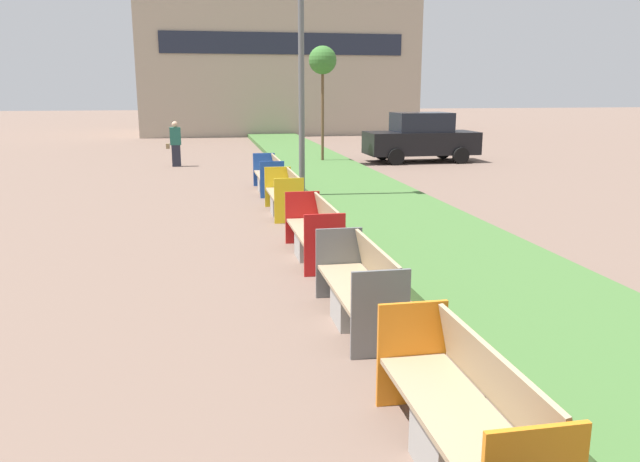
{
  "coord_description": "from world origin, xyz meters",
  "views": [
    {
      "loc": [
        -0.82,
        2.95,
        2.72
      ],
      "look_at": [
        0.9,
        12.08,
        0.6
      ],
      "focal_mm": 35.0,
      "sensor_mm": 36.0,
      "label": 1
    }
  ],
  "objects": [
    {
      "name": "building_backdrop",
      "position": [
        4.0,
        43.91,
        4.77
      ],
      "size": [
        16.52,
        8.74,
        9.55
      ],
      "color": "tan",
      "rests_on": "ground"
    },
    {
      "name": "bench_yellow_frame",
      "position": [
        0.94,
        16.48,
        0.36
      ],
      "size": [
        0.65,
        1.98,
        0.94
      ],
      "color": "#9E9B96",
      "rests_on": "ground"
    },
    {
      "name": "bench_blue_frame",
      "position": [
        0.94,
        19.68,
        0.37
      ],
      "size": [
        0.65,
        2.13,
        0.94
      ],
      "color": "#9E9B96",
      "rests_on": "ground"
    },
    {
      "name": "bench_red_frame",
      "position": [
        0.94,
        12.74,
        0.37
      ],
      "size": [
        0.65,
        2.12,
        0.94
      ],
      "color": "#9E9B96",
      "rests_on": "ground"
    },
    {
      "name": "parked_car_distant",
      "position": [
        7.39,
        25.73,
        0.91
      ],
      "size": [
        4.22,
        2.0,
        1.86
      ],
      "rotation": [
        0.0,
        0.0,
        0.01
      ],
      "color": "black",
      "rests_on": "ground"
    },
    {
      "name": "sapling_tree_far",
      "position": [
        3.51,
        25.4,
        3.66
      ],
      "size": [
        0.99,
        0.99,
        4.22
      ],
      "color": "brown",
      "rests_on": "ground"
    },
    {
      "name": "pedestrian_walking",
      "position": [
        -1.75,
        25.93,
        0.81
      ],
      "size": [
        0.53,
        0.24,
        1.61
      ],
      "color": "#232633",
      "rests_on": "ground"
    },
    {
      "name": "street_lamp_post",
      "position": [
        1.55,
        17.89,
        4.05
      ],
      "size": [
        0.24,
        0.44,
        7.33
      ],
      "color": "#56595B",
      "rests_on": "ground"
    },
    {
      "name": "bench_grey_frame",
      "position": [
        0.94,
        9.74,
        0.37
      ],
      "size": [
        0.65,
        2.02,
        0.94
      ],
      "color": "#9E9B96",
      "rests_on": "ground"
    },
    {
      "name": "planter_grass_strip",
      "position": [
        3.2,
        12.0,
        0.09
      ],
      "size": [
        2.8,
        120.0,
        0.18
      ],
      "color": "#426B33",
      "rests_on": "ground"
    },
    {
      "name": "bench_orange_frame",
      "position": [
        0.94,
        6.74,
        0.37
      ],
      "size": [
        0.65,
        2.09,
        0.94
      ],
      "color": "#9E9B96",
      "rests_on": "ground"
    }
  ]
}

